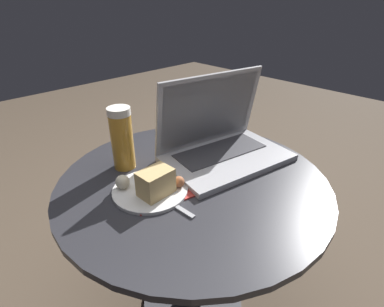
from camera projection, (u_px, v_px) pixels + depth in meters
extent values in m
plane|color=brown|center=(193.00, 300.00, 1.10)|extent=(6.00, 6.00, 0.00)
cylinder|color=#515156|center=(193.00, 298.00, 1.10)|extent=(0.35, 0.35, 0.01)
cylinder|color=#515156|center=(193.00, 247.00, 0.98)|extent=(0.09, 0.09, 0.50)
cylinder|color=#2D2D33|center=(193.00, 181.00, 0.85)|extent=(0.76, 0.76, 0.02)
cube|color=#B7332D|center=(161.00, 194.00, 0.78)|extent=(0.18, 0.15, 0.00)
cube|color=#B2B2B7|center=(227.00, 158.00, 0.93)|extent=(0.42, 0.31, 0.02)
cube|color=#333338|center=(220.00, 151.00, 0.96)|extent=(0.31, 0.17, 0.00)
cube|color=#B2B2B7|center=(210.00, 110.00, 0.95)|extent=(0.38, 0.12, 0.24)
cube|color=silver|center=(210.00, 110.00, 0.94)|extent=(0.35, 0.11, 0.22)
cylinder|color=gold|center=(122.00, 142.00, 0.87)|extent=(0.06, 0.06, 0.17)
cylinder|color=white|center=(119.00, 111.00, 0.82)|extent=(0.07, 0.07, 0.02)
cylinder|color=white|center=(150.00, 190.00, 0.79)|extent=(0.20, 0.20, 0.01)
cube|color=#DBB775|center=(156.00, 182.00, 0.75)|extent=(0.09, 0.06, 0.07)
sphere|color=beige|center=(123.00, 182.00, 0.78)|extent=(0.04, 0.04, 0.04)
sphere|color=#9E5B38|center=(179.00, 182.00, 0.79)|extent=(0.03, 0.03, 0.03)
cube|color=#B2B2B7|center=(174.00, 205.00, 0.74)|extent=(0.02, 0.14, 0.00)
cube|color=#B2B2B7|center=(149.00, 189.00, 0.80)|extent=(0.03, 0.06, 0.00)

